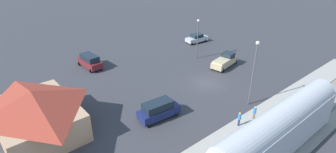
% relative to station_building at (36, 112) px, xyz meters
% --- Properties ---
extents(ground_plane, '(200.00, 200.00, 0.00)m').
position_rel_station_building_xyz_m(ground_plane, '(-4.00, -22.00, -2.68)').
color(ground_plane, '#38383D').
extents(railway_track, '(4.80, 70.00, 0.30)m').
position_rel_station_building_xyz_m(railway_track, '(-18.00, -22.00, -2.59)').
color(railway_track, gray).
rests_on(railway_track, ground).
extents(platform, '(3.20, 46.00, 0.30)m').
position_rel_station_building_xyz_m(platform, '(-14.00, -22.00, -2.53)').
color(platform, '#A8A399').
rests_on(platform, ground).
extents(station_building, '(10.85, 8.33, 5.14)m').
position_rel_station_building_xyz_m(station_building, '(0.00, 0.00, 0.00)').
color(station_building, tan).
rests_on(station_building, ground).
extents(pedestrian_on_platform, '(0.36, 0.36, 1.71)m').
position_rel_station_building_xyz_m(pedestrian_on_platform, '(-13.32, -17.10, -1.40)').
color(pedestrian_on_platform, '#23284C').
rests_on(pedestrian_on_platform, platform).
extents(pedestrian_waiting_far, '(0.36, 0.36, 1.71)m').
position_rel_station_building_xyz_m(pedestrian_waiting_far, '(-13.70, -19.37, -1.40)').
color(pedestrian_waiting_far, brown).
rests_on(pedestrian_waiting_far, platform).
extents(suv_navy, '(2.39, 5.06, 2.22)m').
position_rel_station_building_xyz_m(suv_navy, '(-6.20, -11.44, -1.53)').
color(suv_navy, navy).
rests_on(suv_navy, ground).
extents(suv_maroon, '(5.00, 2.61, 2.22)m').
position_rel_station_building_xyz_m(suv_maroon, '(11.90, -11.61, -1.53)').
color(suv_maroon, maroon).
rests_on(suv_maroon, ground).
extents(sedan_silver, '(2.40, 4.70, 1.74)m').
position_rel_station_building_xyz_m(sedan_silver, '(9.21, -33.38, -1.80)').
color(sedan_silver, silver).
rests_on(sedan_silver, ground).
extents(pickup_tan, '(2.87, 5.66, 2.14)m').
position_rel_station_building_xyz_m(pickup_tan, '(-1.88, -28.59, -1.65)').
color(pickup_tan, '#C6B284').
rests_on(pickup_tan, ground).
extents(light_pole_near_platform, '(0.44, 0.44, 8.46)m').
position_rel_station_building_xyz_m(light_pole_near_platform, '(-11.20, -21.96, 2.58)').
color(light_pole_near_platform, '#515156').
rests_on(light_pole_near_platform, ground).
extents(light_pole_lot_center, '(0.44, 0.44, 6.92)m').
position_rel_station_building_xyz_m(light_pole_lot_center, '(3.51, -27.56, 1.74)').
color(light_pole_lot_center, '#515156').
rests_on(light_pole_lot_center, ground).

